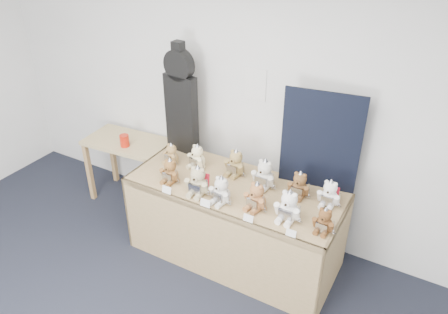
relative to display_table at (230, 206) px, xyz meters
The scene contains 22 objects.
room_shell 1.12m from the display_table, 98.95° to the left, with size 6.00×6.00×6.00m.
display_table is the anchor object (origin of this frame).
side_table 1.51m from the display_table, 166.89° to the left, with size 0.94×0.57×0.75m.
guitar_case 1.12m from the display_table, 152.43° to the left, with size 0.34×0.13×1.11m.
navy_board 0.98m from the display_table, 35.92° to the left, with size 0.67×0.02×0.89m, color black.
red_cup 1.43m from the display_table, behind, with size 0.10×0.10×0.13m, color red.
teddy_front_far_left 0.62m from the display_table, 166.08° to the right, with size 0.20×0.16×0.25m.
teddy_front_left 0.40m from the display_table, 142.47° to the right, with size 0.25×0.21×0.30m.
teddy_front_centre 0.33m from the display_table, 87.29° to the right, with size 0.22×0.19×0.27m.
teddy_front_right 0.43m from the display_table, 21.64° to the right, with size 0.22×0.20×0.27m.
teddy_front_far_right 0.66m from the display_table, 12.04° to the right, with size 0.24×0.20×0.30m.
teddy_front_end 0.92m from the display_table, ahead, with size 0.19×0.16×0.24m.
teddy_back_left 0.58m from the display_table, 157.54° to the left, with size 0.21×0.19×0.26m.
teddy_back_centre_left 0.39m from the display_table, 109.61° to the left, with size 0.23×0.20×0.28m.
teddy_back_centre_right 0.42m from the display_table, 42.26° to the left, with size 0.25×0.21×0.30m.
teddy_back_right 0.65m from the display_table, 22.30° to the left, with size 0.21×0.17×0.26m.
teddy_back_end 0.88m from the display_table, 15.50° to the left, with size 0.21×0.18×0.26m.
teddy_back_far_left 0.78m from the display_table, 169.37° to the left, with size 0.18×0.17×0.23m.
entry_card_a 0.59m from the display_table, 146.38° to the right, with size 0.09×0.00×0.07m, color silver.
entry_card_b 0.38m from the display_table, 102.92° to the right, with size 0.09×0.00×0.07m, color silver.
entry_card_c 0.49m from the display_table, 43.12° to the right, with size 0.08×0.00×0.06m, color silver.
entry_card_d 0.78m from the display_table, 23.93° to the right, with size 0.08×0.00×0.06m, color silver.
Camera 1 is at (1.65, -0.90, 2.98)m, focal length 35.00 mm.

